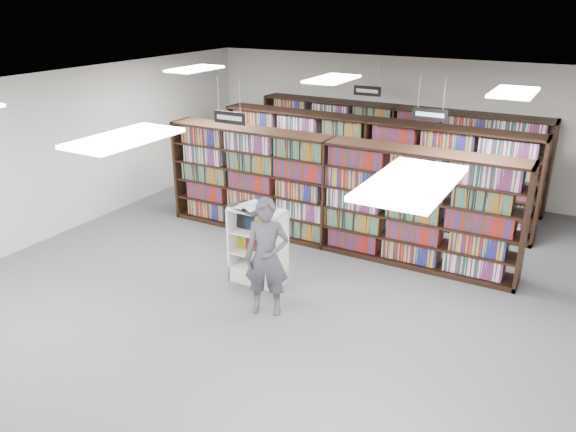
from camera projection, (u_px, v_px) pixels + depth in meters
The scene contains 18 objects.
floor at pixel (276, 288), 9.29m from camera, with size 12.00×12.00×0.00m, color #4F4E53.
ceiling at pixel (274, 93), 8.12m from camera, with size 10.00×12.00×0.10m, color silver.
wall_back at pixel (400, 125), 13.58m from camera, with size 10.00×0.10×3.20m, color silver.
wall_left at pixel (55, 155), 10.97m from camera, with size 0.10×12.00×3.20m, color silver.
bookshelf_row_near at pixel (329, 193), 10.53m from camera, with size 7.00×0.60×2.10m.
bookshelf_row_mid at pixel (368, 167), 12.16m from camera, with size 7.00×0.60×2.10m.
bookshelf_row_far at pixel (394, 150), 13.54m from camera, with size 7.00×0.60×2.10m.
aisle_sign_left at pixel (230, 117), 9.86m from camera, with size 0.65×0.02×0.80m.
aisle_sign_right at pixel (430, 113), 10.12m from camera, with size 0.65×0.02×0.80m.
aisle_sign_center at pixel (367, 90), 12.66m from camera, with size 0.65×0.02×0.80m.
troffer_front_center at pixel (124, 138), 5.70m from camera, with size 0.60×1.20×0.04m, color white.
troffer_front_right at pixel (411, 183), 4.34m from camera, with size 0.60×1.20×0.04m, color white.
troffer_back_left at pixel (195, 69), 11.12m from camera, with size 0.60×1.20×0.04m, color white.
troffer_back_center at pixel (332, 79), 9.76m from camera, with size 0.60×1.20×0.04m, color white.
troffer_back_right at pixel (514, 92), 8.40m from camera, with size 0.60×1.20×0.04m, color white.
endcap_display at pixel (259, 256), 9.38m from camera, with size 0.93×0.48×1.30m.
open_book at pixel (249, 206), 9.09m from camera, with size 0.77×0.57×0.13m.
shopper at pixel (267, 257), 8.27m from camera, with size 0.67×0.44×1.83m, color #4A454F.
Camera 1 is at (4.18, -7.07, 4.50)m, focal length 35.00 mm.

